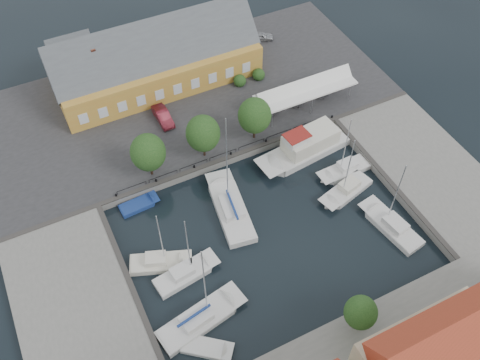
# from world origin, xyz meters

# --- Properties ---
(ground) EXTENTS (140.00, 140.00, 0.00)m
(ground) POSITION_xyz_m (0.00, 0.00, 0.00)
(ground) COLOR black
(ground) RESTS_ON ground
(north_quay) EXTENTS (56.00, 26.00, 1.00)m
(north_quay) POSITION_xyz_m (0.00, 23.00, 0.50)
(north_quay) COLOR #2D2D30
(north_quay) RESTS_ON ground
(west_quay) EXTENTS (12.00, 24.00, 1.00)m
(west_quay) POSITION_xyz_m (-22.00, -2.00, 0.50)
(west_quay) COLOR slate
(west_quay) RESTS_ON ground
(east_quay) EXTENTS (12.00, 24.00, 1.00)m
(east_quay) POSITION_xyz_m (22.00, -2.00, 0.50)
(east_quay) COLOR slate
(east_quay) RESTS_ON ground
(quay_edge_fittings) EXTENTS (56.00, 24.72, 0.40)m
(quay_edge_fittings) POSITION_xyz_m (0.02, 4.75, 1.06)
(quay_edge_fittings) COLOR #383533
(quay_edge_fittings) RESTS_ON north_quay
(warehouse) EXTENTS (28.56, 14.00, 9.55)m
(warehouse) POSITION_xyz_m (-2.60, 28.36, 4.43)
(warehouse) COLOR gold
(warehouse) RESTS_ON north_quay
(tent_canopy) EXTENTS (14.00, 4.00, 2.83)m
(tent_canopy) POSITION_xyz_m (14.00, 14.50, 3.68)
(tent_canopy) COLOR white
(tent_canopy) RESTS_ON north_quay
(quay_trees) EXTENTS (18.20, 4.20, 6.30)m
(quay_trees) POSITION_xyz_m (-2.00, 12.00, 4.88)
(quay_trees) COLOR black
(quay_trees) RESTS_ON north_quay
(car_silver) EXTENTS (4.09, 2.79, 1.29)m
(car_silver) POSITION_xyz_m (15.61, 30.22, 1.65)
(car_silver) COLOR #ABAEB3
(car_silver) RESTS_ON north_quay
(car_red) EXTENTS (1.73, 4.67, 1.53)m
(car_red) POSITION_xyz_m (-4.36, 20.17, 1.76)
(car_red) COLOR maroon
(car_red) RESTS_ON north_quay
(center_sailboat) EXTENTS (4.79, 11.19, 14.64)m
(center_sailboat) POSITION_xyz_m (-2.55, 3.29, 0.36)
(center_sailboat) COLOR silver
(center_sailboat) RESTS_ON ground
(trawler) EXTENTS (13.07, 5.13, 5.00)m
(trawler) POSITION_xyz_m (10.08, 7.46, 1.02)
(trawler) COLOR silver
(trawler) RESTS_ON ground
(east_boat_a) EXTENTS (6.99, 2.54, 9.97)m
(east_boat_a) POSITION_xyz_m (12.77, 2.49, 0.26)
(east_boat_a) COLOR silver
(east_boat_a) RESTS_ON ground
(east_boat_b) EXTENTS (7.62, 4.18, 10.17)m
(east_boat_b) POSITION_xyz_m (11.17, -0.35, 0.26)
(east_boat_b) COLOR silver
(east_boat_b) RESTS_ON ground
(east_boat_c) EXTENTS (3.89, 8.60, 10.67)m
(east_boat_c) POSITION_xyz_m (12.90, -7.00, 0.26)
(east_boat_c) COLOR silver
(east_boat_c) RESTS_ON ground
(west_boat_b) EXTENTS (7.10, 4.58, 9.52)m
(west_boat_b) POSITION_xyz_m (-12.64, 0.26, 0.26)
(west_boat_b) COLOR silver
(west_boat_b) RESTS_ON ground
(west_boat_c) EXTENTS (7.57, 3.35, 10.08)m
(west_boat_c) POSITION_xyz_m (-10.63, -2.27, 0.26)
(west_boat_c) COLOR silver
(west_boat_c) RESTS_ON ground
(west_boat_d) EXTENTS (9.98, 4.64, 12.75)m
(west_boat_d) POSITION_xyz_m (-11.33, -7.71, 0.27)
(west_boat_d) COLOR silver
(west_boat_d) RESTS_ON ground
(launch_sw) EXTENTS (5.12, 4.62, 0.98)m
(launch_sw) POSITION_xyz_m (-11.92, -10.65, 0.09)
(launch_sw) COLOR silver
(launch_sw) RESTS_ON ground
(launch_nw) EXTENTS (4.85, 2.16, 0.88)m
(launch_nw) POSITION_xyz_m (-11.98, 8.87, 0.09)
(launch_nw) COLOR navy
(launch_nw) RESTS_ON ground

